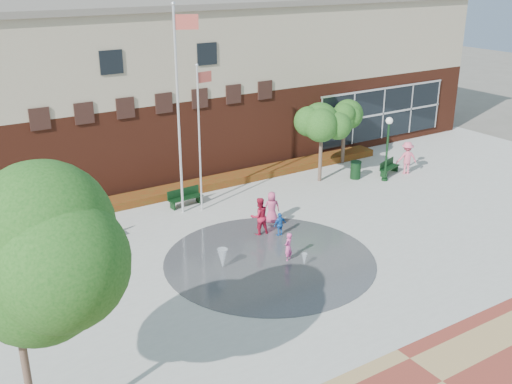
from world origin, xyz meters
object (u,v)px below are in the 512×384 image
trash_can (356,170)px  tree_big_left (10,272)px  flagpole_right (200,131)px  flagpole_left (179,102)px  bench_left (95,237)px  child_splash (288,247)px

trash_can → tree_big_left: 22.67m
flagpole_right → tree_big_left: (-10.43, -11.18, 0.95)m
flagpole_left → flagpole_right: size_ratio=1.37×
flagpole_right → tree_big_left: size_ratio=1.03×
trash_can → tree_big_left: (-19.56, -10.61, 4.33)m
bench_left → child_splash: bearing=-51.9°
flagpole_left → trash_can: flagpole_left is taller
bench_left → trash_can: trash_can is taller
trash_can → flagpole_left: bearing=175.5°
flagpole_right → bench_left: (-5.51, -0.79, -3.60)m
trash_can → child_splash: (-8.72, -5.89, 0.09)m
bench_left → trash_can: (14.65, 0.21, 0.21)m
tree_big_left → flagpole_right: bearing=47.0°
bench_left → child_splash: 8.21m
flagpole_right → bench_left: bearing=179.0°
flagpole_left → tree_big_left: bearing=-105.7°
flagpole_right → trash_can: 9.76m
flagpole_right → tree_big_left: bearing=-142.1°
flagpole_left → trash_can: bearing=19.8°
flagpole_right → trash_can: (9.14, -0.57, -3.38)m
flagpole_left → bench_left: (-4.64, -1.01, -5.03)m
flagpole_right → child_splash: (0.41, -6.46, -3.29)m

